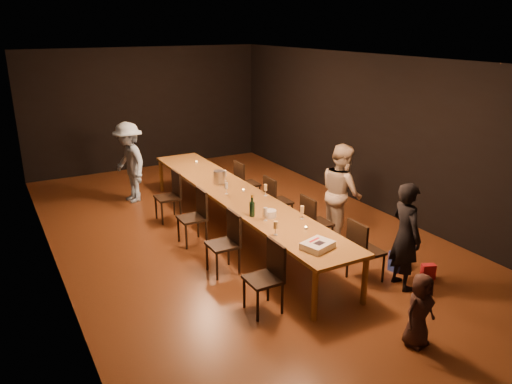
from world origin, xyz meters
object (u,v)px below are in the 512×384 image
chair_right_1 (317,223)px  man_blue (129,162)px  chair_left_3 (168,197)px  birthday_cake (318,245)px  woman_tan (341,192)px  ice_bucket (219,177)px  chair_left_1 (223,244)px  chair_right_2 (279,201)px  woman_birthday (406,236)px  chair_left_0 (263,279)px  table (237,196)px  child (419,310)px  champagne_bottle (252,206)px  chair_right_0 (366,250)px  chair_right_3 (248,183)px  chair_left_2 (192,217)px  plate_stack (270,214)px

chair_right_1 → man_blue: 4.31m
chair_left_3 → birthday_cake: (0.76, -3.69, 0.33)m
chair_left_3 → woman_tan: 3.23m
birthday_cake → ice_bucket: 3.17m
chair_left_1 → ice_bucket: 2.09m
chair_right_2 → woman_birthday: woman_birthday is taller
chair_left_0 → birthday_cake: size_ratio=2.01×
table → child: size_ratio=6.71×
chair_right_1 → chair_left_3: 2.94m
table → birthday_cake: size_ratio=12.95×
chair_right_1 → chair_left_3: same height
chair_right_2 → champagne_bottle: size_ratio=2.68×
woman_birthday → champagne_bottle: bearing=49.5°
chair_right_0 → woman_birthday: size_ratio=0.61×
champagne_bottle → chair_left_0: bearing=-113.1°
chair_right_1 → chair_right_3: (0.00, 2.40, 0.00)m
chair_left_2 → plate_stack: 1.50m
child → man_blue: bearing=96.8°
chair_right_1 → chair_right_0: bearing=-0.0°
chair_right_1 → chair_right_2: same height
chair_left_3 → man_blue: (-0.30, 1.40, 0.37)m
table → chair_right_0: 2.56m
chair_right_0 → man_blue: 5.40m
chair_left_2 → chair_right_0: bearing=-144.7°
chair_left_2 → man_blue: bearing=6.6°
table → birthday_cake: bearing=-92.0°
chair_left_0 → woman_birthday: size_ratio=0.61×
chair_right_3 → chair_right_0: bearing=-0.0°
man_blue → ice_bucket: 2.23m
chair_left_2 → chair_left_0: bearing=-180.0°
chair_left_3 → child: size_ratio=1.04×
chair_left_2 → chair_right_1: bearing=-125.2°
chair_left_0 → chair_left_3: bearing=0.0°
chair_left_1 → chair_left_3: (0.00, 2.40, 0.00)m
chair_right_2 → child: chair_right_2 is taller
woman_tan → ice_bucket: bearing=54.7°
birthday_cake → champagne_bottle: size_ratio=1.34×
chair_right_2 → child: size_ratio=1.04×
woman_birthday → birthday_cake: woman_birthday is taller
chair_left_0 → ice_bucket: (0.83, 3.08, 0.40)m
table → chair_left_2: bearing=180.0°
chair_right_3 → chair_left_3: (-1.70, 0.00, 0.00)m
man_blue → birthday_cake: bearing=3.8°
birthday_cake → ice_bucket: ice_bucket is taller
chair_left_1 → plate_stack: 0.86m
table → chair_right_3: 1.49m
champagne_bottle → ice_bucket: 1.77m
chair_right_2 → woman_tan: size_ratio=0.56×
chair_left_2 → man_blue: (-0.30, 2.60, 0.37)m
chair_right_2 → chair_left_3: (-1.70, 1.20, 0.00)m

